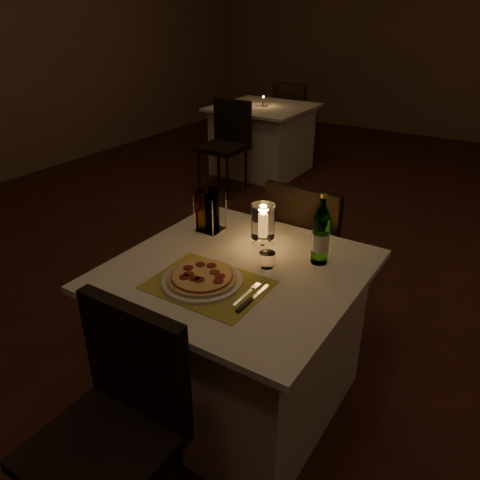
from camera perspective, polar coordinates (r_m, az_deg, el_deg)
The scene contains 17 objects.
floor at distance 2.96m, azimuth 10.77°, elevation -9.76°, with size 8.00×10.00×0.02m, color #431D15.
main_table at distance 2.17m, azimuth -0.29°, elevation -11.73°, with size 1.00×1.00×0.74m.
chair_near at distance 1.66m, azimuth -14.66°, elevation -19.58°, with size 0.42×0.42×0.90m.
chair_far at distance 2.61m, azimuth 8.22°, elevation -0.33°, with size 0.42×0.42×0.90m.
placemat at distance 1.85m, azimuth -3.88°, elevation -5.47°, with size 0.45×0.34×0.00m, color gold.
plate at distance 1.86m, azimuth -4.64°, elevation -4.97°, with size 0.32×0.32×0.01m, color white.
pizza at distance 1.85m, azimuth -4.66°, elevation -4.53°, with size 0.28×0.28×0.02m.
fork at distance 1.79m, azimuth 1.05°, elevation -6.40°, with size 0.02×0.18×0.00m.
knife at distance 1.73m, azimuth 0.98°, elevation -7.58°, with size 0.02×0.22×0.01m.
tumbler at distance 1.95m, azimuth 3.32°, elevation -2.44°, with size 0.07×0.07×0.07m, color white, non-canonical shape.
water_bottle at distance 1.98m, azimuth 9.83°, elevation 0.48°, with size 0.07×0.07×0.31m.
hurricane_candle at distance 2.08m, azimuth 2.83°, elevation 2.11°, with size 0.11×0.11×0.21m.
cruet_caddy at distance 2.25m, azimuth -3.82°, elevation 3.36°, with size 0.12×0.12×0.21m.
neighbor_table_left at distance 5.40m, azimuth 2.77°, elevation 12.20°, with size 1.00×1.00×0.74m.
neighbor_chair_la at distance 4.77m, azimuth -1.60°, elevation 12.43°, with size 0.42×0.42×0.90m.
neighbor_chair_lb at distance 5.98m, azimuth 6.36°, elevation 15.20°, with size 0.42×0.42×0.90m.
neighbor_candle_left at distance 5.32m, azimuth 2.87°, elevation 16.52°, with size 0.03×0.03×0.11m.
Camera 1 is at (0.80, -2.26, 1.72)m, focal length 35.00 mm.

